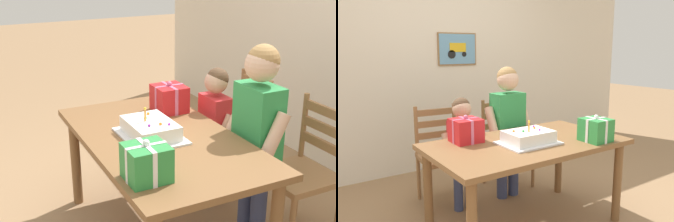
% 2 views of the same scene
% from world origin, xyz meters
% --- Properties ---
extents(back_wall, '(6.40, 0.11, 2.60)m').
position_xyz_m(back_wall, '(0.00, 1.80, 1.30)').
color(back_wall, silver).
rests_on(back_wall, ground).
extents(dining_table, '(1.55, 0.88, 0.73)m').
position_xyz_m(dining_table, '(0.00, 0.00, 0.64)').
color(dining_table, brown).
rests_on(dining_table, ground).
extents(birthday_cake, '(0.44, 0.34, 0.19)m').
position_xyz_m(birthday_cake, '(-0.02, -0.05, 0.78)').
color(birthday_cake, silver).
rests_on(birthday_cake, dining_table).
extents(gift_box_red_large, '(0.21, 0.22, 0.22)m').
position_xyz_m(gift_box_red_large, '(0.46, -0.30, 0.82)').
color(gift_box_red_large, '#2D8E42').
rests_on(gift_box_red_large, dining_table).
extents(gift_box_beside_cake, '(0.23, 0.22, 0.22)m').
position_xyz_m(gift_box_beside_cake, '(-0.40, 0.26, 0.82)').
color(gift_box_beside_cake, red).
rests_on(gift_box_beside_cake, dining_table).
extents(chair_left, '(0.46, 0.46, 0.92)m').
position_xyz_m(chair_left, '(-0.37, 0.84, 0.47)').
color(chair_left, '#996B42').
rests_on(chair_left, ground).
extents(chair_right, '(0.42, 0.42, 0.92)m').
position_xyz_m(chair_right, '(0.37, 0.84, 0.47)').
color(chair_right, '#996B42').
rests_on(chair_right, ground).
extents(child_older, '(0.46, 0.26, 1.29)m').
position_xyz_m(child_older, '(0.21, 0.57, 0.78)').
color(child_older, '#38426B').
rests_on(child_older, ground).
extents(child_younger, '(0.37, 0.21, 1.04)m').
position_xyz_m(child_younger, '(-0.28, 0.57, 0.63)').
color(child_younger, '#38426B').
rests_on(child_younger, ground).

